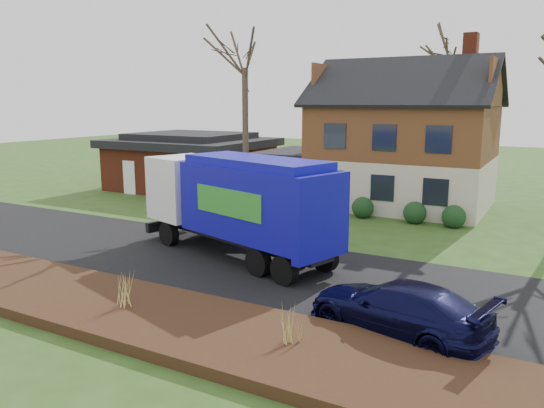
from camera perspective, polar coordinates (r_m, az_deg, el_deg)
The scene contains 12 objects.
ground at distance 19.05m, azimuth -3.56°, elevation -6.59°, with size 120.00×120.00×0.00m, color #2D4918.
road at distance 19.05m, azimuth -3.56°, elevation -6.56°, with size 80.00×7.00×0.02m, color black.
mulch_verge at distance 15.07m, azimuth -14.63°, elevation -11.18°, with size 80.00×3.50×0.30m, color black.
main_house at distance 30.42m, azimuth 13.12°, elevation 7.46°, with size 12.95×8.95×9.26m.
ranch_house at distance 35.93m, azimuth -8.68°, elevation 4.57°, with size 9.80×8.20×3.70m.
garbage_truck at distance 19.50m, azimuth -3.56°, elevation 0.47°, with size 9.18×4.88×3.80m.
silver_sedan at distance 22.42m, azimuth -1.91°, elevation -1.99°, with size 1.51×4.34×1.43m, color #A0A3A7.
navy_wagon at distance 13.81m, azimuth 13.36°, elevation -10.84°, with size 1.90×4.68×1.36m, color black.
tree_front_west at distance 27.19m, azimuth -2.97°, elevation 16.69°, with size 3.45×3.45×10.26m.
tree_back at distance 37.62m, azimuth 18.62°, elevation 16.75°, with size 3.75×3.75×11.87m.
grass_clump_mid at distance 14.97m, azimuth -15.42°, elevation -8.83°, with size 0.34×0.28×0.94m.
grass_clump_east at distance 12.45m, azimuth 2.02°, elevation -12.68°, with size 0.36×0.29×0.89m.
Camera 1 is at (9.78, -15.31, 5.74)m, focal length 35.00 mm.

